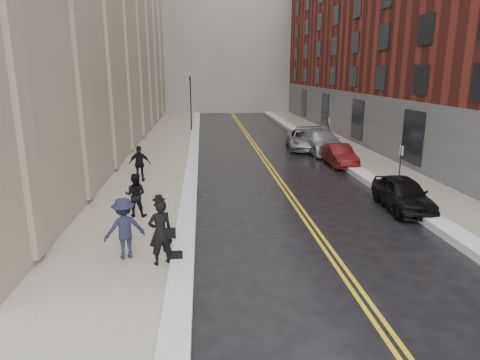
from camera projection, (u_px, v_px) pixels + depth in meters
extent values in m
plane|color=black|center=(258.00, 272.00, 12.45)|extent=(160.00, 160.00, 0.00)
cube|color=gray|center=(157.00, 160.00, 27.49)|extent=(4.00, 64.00, 0.15)
cube|color=gray|center=(361.00, 157.00, 28.62)|extent=(3.00, 64.00, 0.15)
cube|color=gold|center=(263.00, 160.00, 28.09)|extent=(0.12, 64.00, 0.01)
cube|color=gold|center=(266.00, 160.00, 28.11)|extent=(0.12, 64.00, 0.01)
cube|color=white|center=(193.00, 159.00, 27.67)|extent=(0.70, 60.80, 0.26)
cube|color=white|center=(334.00, 156.00, 28.45)|extent=(0.85, 60.80, 0.30)
cube|color=maroon|center=(441.00, 27.00, 33.87)|extent=(14.00, 50.00, 18.00)
cylinder|color=black|center=(191.00, 104.00, 40.53)|extent=(0.12, 0.12, 5.20)
imported|color=black|center=(190.00, 82.00, 40.03)|extent=(0.18, 0.15, 0.90)
cylinder|color=black|center=(400.00, 169.00, 20.56)|extent=(0.06, 0.06, 2.20)
cube|color=white|center=(401.00, 150.00, 20.33)|extent=(0.02, 0.35, 0.45)
cylinder|color=black|center=(328.00, 133.00, 32.14)|extent=(0.06, 0.06, 2.20)
cube|color=white|center=(329.00, 121.00, 31.91)|extent=(0.02, 0.35, 0.45)
imported|color=black|center=(403.00, 194.00, 17.90)|extent=(1.86, 4.13, 1.38)
imported|color=#4B0D0D|center=(339.00, 155.00, 26.22)|extent=(1.37, 3.90, 1.28)
imported|color=#97999E|center=(321.00, 142.00, 30.23)|extent=(2.79, 5.77, 1.62)
imported|color=gray|center=(304.00, 140.00, 31.69)|extent=(3.00, 5.42, 1.43)
imported|color=black|center=(160.00, 232.00, 12.40)|extent=(0.85, 0.73, 1.97)
imported|color=black|center=(135.00, 195.00, 16.58)|extent=(0.91, 0.76, 1.72)
imported|color=#1B1D30|center=(124.00, 228.00, 12.82)|extent=(1.39, 1.09, 1.89)
imported|color=black|center=(140.00, 164.00, 21.82)|extent=(1.10, 0.51, 1.84)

